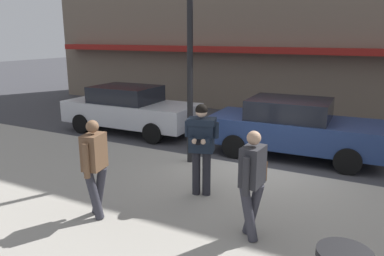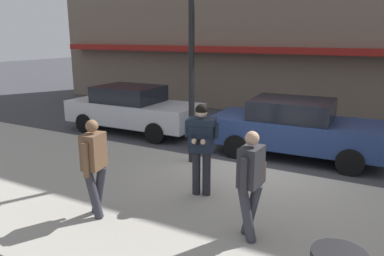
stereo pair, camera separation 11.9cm
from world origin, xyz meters
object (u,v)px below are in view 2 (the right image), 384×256
(pedestrian_dark_coat, at_px, (94,162))
(street_lamp_post, at_px, (191,37))
(parked_sedan_mid, at_px, (296,128))
(pedestrian_with_bag, at_px, (251,178))
(parked_sedan_near, at_px, (133,109))
(man_texting_on_phone, at_px, (202,140))

(pedestrian_dark_coat, height_order, street_lamp_post, street_lamp_post)
(parked_sedan_mid, distance_m, pedestrian_with_bag, 4.81)
(parked_sedan_near, distance_m, pedestrian_dark_coat, 6.35)
(parked_sedan_mid, bearing_deg, man_texting_on_phone, -103.45)
(parked_sedan_mid, xyz_separation_m, pedestrian_dark_coat, (-2.07, -5.36, 0.32))
(parked_sedan_near, xyz_separation_m, street_lamp_post, (3.42, -2.12, 2.35))
(man_texting_on_phone, relative_size, pedestrian_with_bag, 1.06)
(parked_sedan_mid, bearing_deg, street_lamp_post, -133.80)
(man_texting_on_phone, relative_size, street_lamp_post, 0.37)
(man_texting_on_phone, distance_m, street_lamp_post, 2.73)
(man_texting_on_phone, height_order, street_lamp_post, street_lamp_post)
(parked_sedan_mid, height_order, man_texting_on_phone, man_texting_on_phone)
(parked_sedan_near, xyz_separation_m, pedestrian_dark_coat, (3.36, -5.38, 0.32))
(parked_sedan_near, relative_size, pedestrian_dark_coat, 2.67)
(man_texting_on_phone, height_order, pedestrian_dark_coat, man_texting_on_phone)
(man_texting_on_phone, xyz_separation_m, pedestrian_with_bag, (1.38, -1.04, -0.14))
(parked_sedan_near, xyz_separation_m, parked_sedan_mid, (5.43, -0.02, 0.00))
(parked_sedan_near, distance_m, parked_sedan_mid, 5.43)
(pedestrian_dark_coat, relative_size, street_lamp_post, 0.35)
(man_texting_on_phone, relative_size, pedestrian_dark_coat, 1.06)
(parked_sedan_near, height_order, street_lamp_post, street_lamp_post)
(pedestrian_with_bag, xyz_separation_m, pedestrian_dark_coat, (-2.56, -0.59, 0.00))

